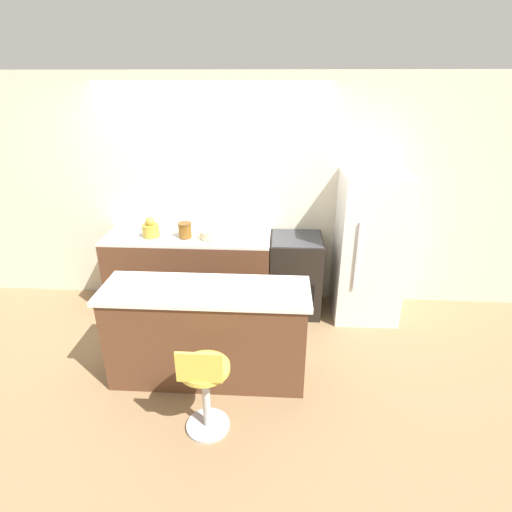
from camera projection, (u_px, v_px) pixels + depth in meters
name	position (u px, v px, depth m)	size (l,w,h in m)	color
ground_plane	(211.00, 320.00, 4.54)	(14.00, 14.00, 0.00)	#8E704C
wall_back	(215.00, 194.00, 4.59)	(8.00, 0.06, 2.60)	beige
back_counter	(190.00, 272.00, 4.66)	(1.86, 0.59, 0.90)	brown
kitchen_island	(208.00, 333.00, 3.54)	(1.78, 0.58, 0.90)	brown
oven_range	(295.00, 275.00, 4.59)	(0.57, 0.60, 0.90)	black
refrigerator	(369.00, 248.00, 4.37)	(0.69, 0.68, 1.63)	silver
stool_chair	(205.00, 387.00, 2.96)	(0.38, 0.38, 0.83)	#B7B7BC
kettle	(151.00, 229.00, 4.42)	(0.19, 0.19, 0.22)	#B29333
mixing_bowl	(210.00, 234.00, 4.40)	(0.23, 0.23, 0.08)	#C1B28E
canister_jar	(185.00, 230.00, 4.40)	(0.15, 0.15, 0.17)	brown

